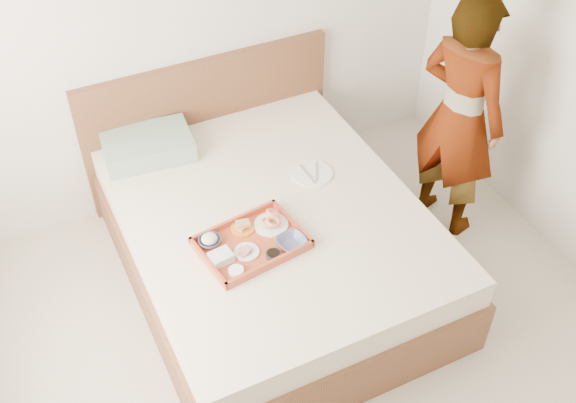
% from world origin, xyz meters
% --- Properties ---
extents(wall_back, '(3.50, 0.01, 2.60)m').
position_xyz_m(wall_back, '(0.00, 2.00, 1.30)').
color(wall_back, silver).
rests_on(wall_back, ground).
extents(bed, '(1.65, 2.00, 0.53)m').
position_xyz_m(bed, '(0.06, 1.00, 0.27)').
color(bed, brown).
rests_on(bed, ground).
extents(headboard, '(1.65, 0.06, 0.95)m').
position_xyz_m(headboard, '(0.06, 1.97, 0.47)').
color(headboard, brown).
rests_on(headboard, ground).
extents(pillow, '(0.56, 0.41, 0.13)m').
position_xyz_m(pillow, '(-0.40, 1.77, 0.59)').
color(pillow, gray).
rests_on(pillow, bed).
extents(tray, '(0.58, 0.46, 0.05)m').
position_xyz_m(tray, '(-0.15, 0.79, 0.55)').
color(tray, '#AB3A22').
rests_on(tray, bed).
extents(prawn_plate, '(0.21, 0.21, 0.01)m').
position_xyz_m(prawn_plate, '(-0.00, 0.87, 0.55)').
color(prawn_plate, white).
rests_on(prawn_plate, tray).
extents(navy_bowl_big, '(0.17, 0.17, 0.04)m').
position_xyz_m(navy_bowl_big, '(0.03, 0.70, 0.56)').
color(navy_bowl_big, '#191A40').
rests_on(navy_bowl_big, tray).
extents(sauce_dish, '(0.09, 0.09, 0.03)m').
position_xyz_m(sauce_dish, '(-0.09, 0.66, 0.56)').
color(sauce_dish, black).
rests_on(sauce_dish, tray).
extents(meat_plate, '(0.15, 0.15, 0.01)m').
position_xyz_m(meat_plate, '(-0.20, 0.75, 0.55)').
color(meat_plate, white).
rests_on(meat_plate, tray).
extents(bread_plate, '(0.15, 0.15, 0.01)m').
position_xyz_m(bread_plate, '(-0.15, 0.92, 0.55)').
color(bread_plate, orange).
rests_on(bread_plate, tray).
extents(salad_bowl, '(0.13, 0.13, 0.04)m').
position_xyz_m(salad_bowl, '(-0.35, 0.89, 0.56)').
color(salad_bowl, '#191A40').
rests_on(salad_bowl, tray).
extents(plastic_tub, '(0.12, 0.11, 0.05)m').
position_xyz_m(plastic_tub, '(-0.34, 0.75, 0.57)').
color(plastic_tub, silver).
rests_on(plastic_tub, tray).
extents(cheese_round, '(0.09, 0.09, 0.03)m').
position_xyz_m(cheese_round, '(-0.30, 0.64, 0.56)').
color(cheese_round, white).
rests_on(cheese_round, tray).
extents(dinner_plate, '(0.30, 0.30, 0.01)m').
position_xyz_m(dinner_plate, '(0.40, 1.17, 0.54)').
color(dinner_plate, white).
rests_on(dinner_plate, bed).
extents(person, '(0.52, 0.66, 1.58)m').
position_xyz_m(person, '(1.26, 0.98, 0.79)').
color(person, white).
rests_on(person, ground).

